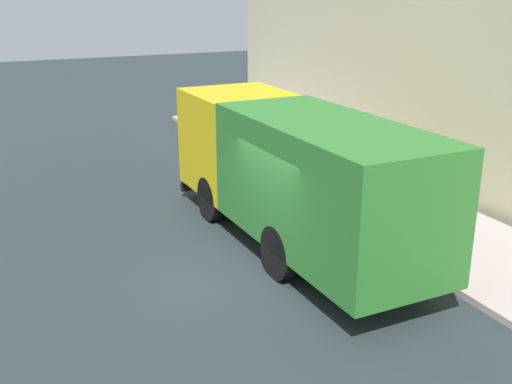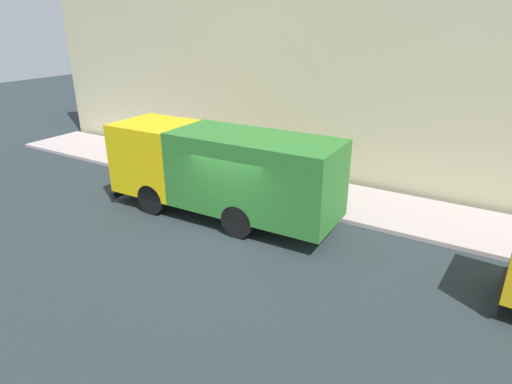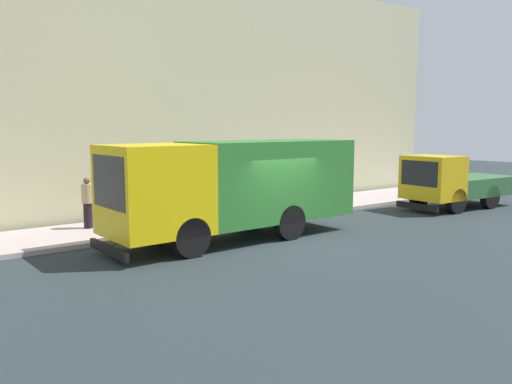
{
  "view_description": "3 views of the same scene",
  "coord_description": "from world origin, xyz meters",
  "px_view_note": "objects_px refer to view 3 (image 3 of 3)",
  "views": [
    {
      "loc": [
        -4.66,
        -10.07,
        5.46
      ],
      "look_at": [
        0.68,
        1.46,
        1.19
      ],
      "focal_mm": 43.41,
      "sensor_mm": 36.0,
      "label": 1
    },
    {
      "loc": [
        -9.66,
        -7.01,
        6.4
      ],
      "look_at": [
        0.98,
        -0.59,
        1.36
      ],
      "focal_mm": 30.29,
      "sensor_mm": 36.0,
      "label": 2
    },
    {
      "loc": [
        -11.46,
        10.0,
        3.46
      ],
      "look_at": [
        1.57,
        0.07,
        1.38
      ],
      "focal_mm": 36.39,
      "sensor_mm": 36.0,
      "label": 3
    }
  ],
  "objects_px": {
    "pedestrian_standing": "(140,196)",
    "large_utility_truck": "(235,184)",
    "small_flatbed_truck": "(452,183)",
    "pedestrian_walking": "(87,202)",
    "street_sign_post": "(216,185)"
  },
  "relations": [
    {
      "from": "large_utility_truck",
      "to": "pedestrian_walking",
      "type": "bearing_deg",
      "value": 38.39
    },
    {
      "from": "large_utility_truck",
      "to": "street_sign_post",
      "type": "xyz_separation_m",
      "value": [
        1.92,
        -0.55,
        -0.24
      ]
    },
    {
      "from": "street_sign_post",
      "to": "pedestrian_walking",
      "type": "bearing_deg",
      "value": 62.63
    },
    {
      "from": "pedestrian_walking",
      "to": "street_sign_post",
      "type": "relative_size",
      "value": 0.74
    },
    {
      "from": "large_utility_truck",
      "to": "small_flatbed_truck",
      "type": "distance_m",
      "value": 10.79
    },
    {
      "from": "large_utility_truck",
      "to": "pedestrian_standing",
      "type": "height_order",
      "value": "large_utility_truck"
    },
    {
      "from": "pedestrian_standing",
      "to": "large_utility_truck",
      "type": "bearing_deg",
      "value": 175.03
    },
    {
      "from": "pedestrian_walking",
      "to": "large_utility_truck",
      "type": "bearing_deg",
      "value": -155.55
    },
    {
      "from": "large_utility_truck",
      "to": "small_flatbed_truck",
      "type": "relative_size",
      "value": 1.48
    },
    {
      "from": "pedestrian_walking",
      "to": "pedestrian_standing",
      "type": "xyz_separation_m",
      "value": [
        -0.15,
        -1.78,
        0.05
      ]
    },
    {
      "from": "pedestrian_walking",
      "to": "street_sign_post",
      "type": "bearing_deg",
      "value": -132.6
    },
    {
      "from": "large_utility_truck",
      "to": "pedestrian_walking",
      "type": "xyz_separation_m",
      "value": [
        3.86,
        3.2,
        -0.72
      ]
    },
    {
      "from": "small_flatbed_truck",
      "to": "pedestrian_walking",
      "type": "bearing_deg",
      "value": 76.24
    },
    {
      "from": "small_flatbed_truck",
      "to": "pedestrian_standing",
      "type": "height_order",
      "value": "small_flatbed_truck"
    },
    {
      "from": "pedestrian_walking",
      "to": "pedestrian_standing",
      "type": "relative_size",
      "value": 0.96
    }
  ]
}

